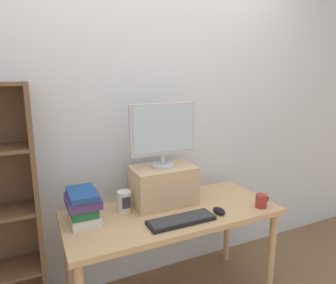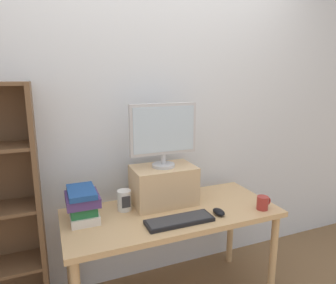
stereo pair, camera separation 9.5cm
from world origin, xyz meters
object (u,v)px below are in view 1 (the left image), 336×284
(book_stack, at_px, (83,206))
(coffee_mug, at_px, (261,201))
(desk_speaker, at_px, (124,201))
(keyboard, at_px, (181,220))
(desk, at_px, (172,221))
(riser_box, at_px, (163,185))
(computer_mouse, at_px, (219,211))
(computer_monitor, at_px, (163,132))

(book_stack, distance_m, coffee_mug, 1.17)
(book_stack, xyz_separation_m, desk_speaker, (0.27, 0.04, -0.04))
(desk_speaker, bearing_deg, keyboard, -48.03)
(desk, relative_size, desk_speaker, 10.26)
(riser_box, xyz_separation_m, coffee_mug, (0.58, -0.35, -0.09))
(desk, distance_m, desk_speaker, 0.35)
(computer_mouse, bearing_deg, computer_monitor, 130.73)
(keyboard, bearing_deg, riser_box, 87.00)
(computer_monitor, height_order, coffee_mug, computer_monitor)
(computer_monitor, relative_size, computer_mouse, 4.47)
(desk, xyz_separation_m, computer_monitor, (-0.01, 0.14, 0.59))
(coffee_mug, bearing_deg, computer_mouse, 172.47)
(keyboard, xyz_separation_m, coffee_mug, (0.59, -0.04, 0.03))
(coffee_mug, distance_m, desk_speaker, 0.92)
(coffee_mug, relative_size, desk_speaker, 0.77)
(desk, height_order, keyboard, keyboard)
(riser_box, bearing_deg, computer_mouse, -49.41)
(computer_monitor, bearing_deg, computer_mouse, -49.27)
(riser_box, distance_m, computer_mouse, 0.42)
(riser_box, distance_m, desk_speaker, 0.29)
(book_stack, bearing_deg, riser_box, 5.55)
(riser_box, relative_size, book_stack, 1.70)
(keyboard, relative_size, desk_speaker, 3.08)
(desk_speaker, bearing_deg, desk, -24.00)
(computer_monitor, xyz_separation_m, desk_speaker, (-0.28, -0.01, -0.44))
(riser_box, bearing_deg, book_stack, -174.45)
(desk, distance_m, book_stack, 0.59)
(desk, bearing_deg, book_stack, 171.47)
(book_stack, distance_m, desk_speaker, 0.28)
(riser_box, height_order, keyboard, riser_box)
(keyboard, relative_size, computer_mouse, 4.06)
(desk_speaker, bearing_deg, riser_box, 1.87)
(book_stack, height_order, desk_speaker, book_stack)
(desk, xyz_separation_m, keyboard, (-0.02, -0.17, 0.09))
(keyboard, xyz_separation_m, computer_mouse, (0.28, 0.00, 0.01))
(computer_monitor, height_order, keyboard, computer_monitor)
(computer_mouse, height_order, desk_speaker, desk_speaker)
(computer_mouse, bearing_deg, riser_box, 130.59)
(desk, xyz_separation_m, riser_box, (-0.01, 0.14, 0.21))
(computer_monitor, xyz_separation_m, computer_mouse, (0.26, -0.30, -0.49))
(desk, height_order, riser_box, riser_box)
(riser_box, distance_m, computer_monitor, 0.37)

